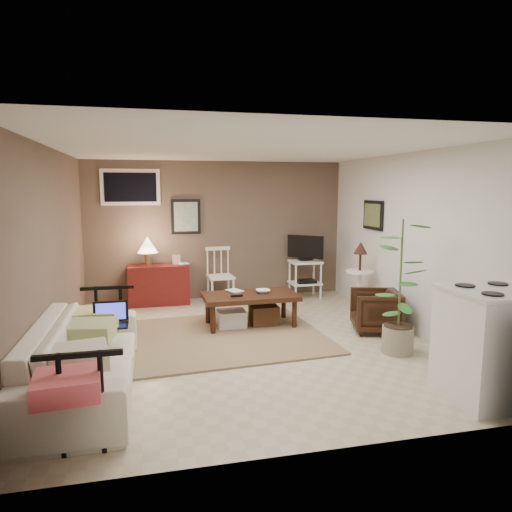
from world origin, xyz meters
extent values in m
plane|color=#C1B293|center=(0.00, 0.00, 0.00)|extent=(5.00, 5.00, 0.00)
cube|color=black|center=(-0.55, 2.48, 1.45)|extent=(0.50, 0.03, 0.60)
cube|color=black|center=(2.23, 1.05, 1.52)|extent=(0.03, 0.60, 0.45)
cube|color=white|center=(-1.45, 2.48, 1.95)|extent=(0.96, 0.03, 0.60)
cube|color=#9A7C5A|center=(-0.32, 0.24, 0.01)|extent=(2.83, 2.33, 0.03)
cube|color=#3C1B10|center=(0.18, 0.63, 0.44)|extent=(1.32, 0.70, 0.07)
cylinder|color=#3C1B10|center=(-0.38, 0.37, 0.21)|extent=(0.07, 0.07, 0.41)
cylinder|color=#3C1B10|center=(0.75, 0.39, 0.21)|extent=(0.07, 0.07, 0.41)
cylinder|color=#3C1B10|center=(-0.39, 0.87, 0.21)|extent=(0.07, 0.07, 0.41)
cylinder|color=#3C1B10|center=(0.75, 0.89, 0.21)|extent=(0.07, 0.07, 0.41)
cube|color=black|center=(-0.03, 0.52, 0.48)|extent=(0.16, 0.06, 0.02)
cube|color=#4F2F1C|center=(0.38, 0.64, 0.15)|extent=(0.39, 0.33, 0.28)
cube|color=silver|center=(-0.09, 0.63, 0.13)|extent=(0.39, 0.33, 0.24)
imported|color=white|center=(-1.80, -1.02, 0.45)|extent=(0.68, 2.32, 0.91)
cube|color=black|center=(-1.58, -0.68, 0.52)|extent=(0.36, 0.25, 0.02)
cube|color=black|center=(-1.58, -0.56, 0.65)|extent=(0.36, 0.02, 0.22)
cube|color=#2F39D7|center=(-1.58, -0.57, 0.65)|extent=(0.30, 0.00, 0.18)
cube|color=maroon|center=(-1.04, 2.24, 0.33)|extent=(0.99, 0.44, 0.66)
cylinder|color=#B88146|center=(-1.20, 2.20, 0.77)|extent=(0.11, 0.11, 0.22)
cone|color=beige|center=(-1.20, 2.20, 1.02)|extent=(0.33, 0.33, 0.27)
cube|color=tan|center=(-0.74, 2.26, 0.74)|extent=(0.13, 0.02, 0.17)
cube|color=white|center=(-0.02, 2.11, 0.44)|extent=(0.45, 0.45, 0.04)
cylinder|color=white|center=(-0.18, 1.92, 0.21)|extent=(0.04, 0.04, 0.42)
cylinder|color=white|center=(0.18, 1.94, 0.21)|extent=(0.04, 0.04, 0.42)
cylinder|color=white|center=(-0.21, 2.28, 0.21)|extent=(0.04, 0.04, 0.42)
cylinder|color=white|center=(0.15, 2.31, 0.21)|extent=(0.04, 0.04, 0.42)
cube|color=white|center=(-0.03, 2.30, 0.91)|extent=(0.42, 0.07, 0.06)
cube|color=white|center=(1.50, 2.10, 0.65)|extent=(0.53, 0.43, 0.04)
cube|color=white|center=(1.50, 2.10, 0.27)|extent=(0.53, 0.43, 0.03)
cylinder|color=white|center=(1.27, 1.92, 0.33)|extent=(0.03, 0.03, 0.67)
cylinder|color=white|center=(1.72, 1.92, 0.33)|extent=(0.03, 0.03, 0.67)
cylinder|color=white|center=(1.27, 2.29, 0.33)|extent=(0.03, 0.03, 0.67)
cylinder|color=white|center=(1.72, 2.29, 0.33)|extent=(0.03, 0.03, 0.67)
cube|color=black|center=(1.50, 2.10, 0.70)|extent=(0.24, 0.13, 0.03)
cube|color=black|center=(1.50, 2.10, 0.92)|extent=(0.53, 0.48, 0.40)
cube|color=#D47E52|center=(1.50, 2.10, 0.92)|extent=(0.43, 0.39, 0.32)
cube|color=black|center=(1.50, 2.06, 0.29)|extent=(0.33, 0.24, 0.10)
cylinder|color=white|center=(1.97, 0.92, 0.02)|extent=(0.30, 0.30, 0.03)
cylinder|color=white|center=(1.97, 0.92, 0.34)|extent=(0.06, 0.06, 0.63)
cylinder|color=white|center=(1.97, 0.92, 0.66)|extent=(0.42, 0.42, 0.03)
cylinder|color=black|center=(1.97, 0.92, 0.82)|extent=(0.04, 0.04, 0.27)
cone|color=#381B17|center=(1.97, 0.92, 1.03)|extent=(0.21, 0.21, 0.19)
imported|color=black|center=(1.80, 0.05, 0.31)|extent=(0.71, 0.74, 0.62)
cylinder|color=gray|center=(1.66, -0.77, 0.16)|extent=(0.36, 0.36, 0.32)
cylinder|color=#4C602D|center=(1.66, -0.77, 0.96)|extent=(0.02, 0.02, 1.26)
cube|color=silver|center=(1.86, -2.02, 0.50)|extent=(0.78, 0.72, 1.00)
cube|color=silver|center=(1.86, -2.02, 1.01)|extent=(0.80, 0.74, 0.03)
cylinder|color=black|center=(1.68, -2.20, 1.04)|extent=(0.18, 0.18, 0.01)
cylinder|color=black|center=(1.68, -1.85, 1.04)|extent=(0.18, 0.18, 0.01)
cylinder|color=black|center=(2.04, -1.85, 1.04)|extent=(0.18, 0.18, 0.01)
imported|color=#3C1B10|center=(0.37, 0.66, 0.57)|extent=(0.20, 0.06, 0.20)
imported|color=#3C1B10|center=(-0.08, 0.81, 0.59)|extent=(0.17, 0.09, 0.24)
imported|color=#3C1B10|center=(-0.71, 2.22, 0.78)|extent=(0.17, 0.05, 0.23)
camera|label=1|loc=(-1.13, -5.44, 1.92)|focal=32.00mm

